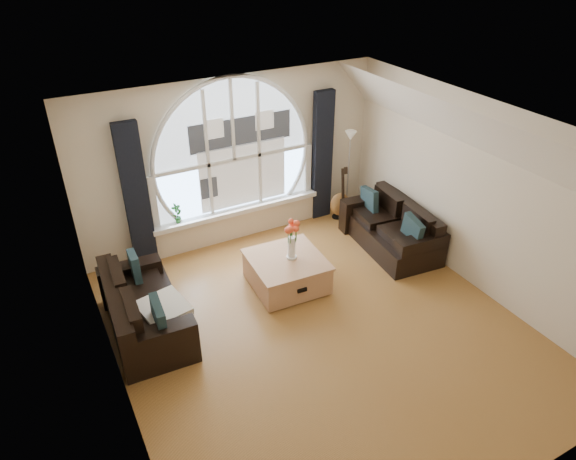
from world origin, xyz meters
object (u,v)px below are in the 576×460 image
object	(u,v)px
coffee_chest	(287,271)
potted_plant	(177,214)
sofa_right	(391,226)
floor_lamp	(348,175)
vase_flowers	(292,235)
sofa_left	(145,306)
guitar	(341,193)

from	to	relation	value
coffee_chest	potted_plant	bearing A→B (deg)	127.61
sofa_right	floor_lamp	size ratio (longest dim) A/B	1.06
sofa_right	floor_lamp	xyz separation A→B (m)	(-0.02, 1.25, 0.40)
sofa_right	potted_plant	distance (m)	3.42
coffee_chest	vase_flowers	xyz separation A→B (m)	(0.07, -0.01, 0.60)
sofa_left	coffee_chest	bearing A→B (deg)	2.80
sofa_right	floor_lamp	distance (m)	1.31
sofa_right	sofa_left	bearing A→B (deg)	-172.86
sofa_right	vase_flowers	world-z (taller)	vase_flowers
coffee_chest	potted_plant	world-z (taller)	potted_plant
sofa_right	guitar	distance (m)	1.19
guitar	potted_plant	size ratio (longest dim) A/B	3.20
floor_lamp	guitar	world-z (taller)	floor_lamp
coffee_chest	guitar	distance (m)	2.20
vase_flowers	guitar	distance (m)	2.16
sofa_left	guitar	size ratio (longest dim) A/B	1.63
floor_lamp	guitar	size ratio (longest dim) A/B	1.51
sofa_left	floor_lamp	size ratio (longest dim) A/B	1.08
vase_flowers	guitar	size ratio (longest dim) A/B	0.66
guitar	coffee_chest	bearing A→B (deg)	-128.81
guitar	potted_plant	world-z (taller)	guitar
coffee_chest	sofa_left	bearing A→B (deg)	-176.97
sofa_left	sofa_right	world-z (taller)	sofa_left
floor_lamp	potted_plant	world-z (taller)	floor_lamp
sofa_left	potted_plant	world-z (taller)	potted_plant
coffee_chest	guitar	size ratio (longest dim) A/B	0.98
sofa_left	sofa_right	size ratio (longest dim) A/B	1.02
sofa_right	guitar	world-z (taller)	guitar
sofa_left	potted_plant	size ratio (longest dim) A/B	5.19
floor_lamp	vase_flowers	bearing A→B (deg)	-143.73
sofa_left	sofa_right	bearing A→B (deg)	4.56
guitar	sofa_left	bearing A→B (deg)	-146.36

